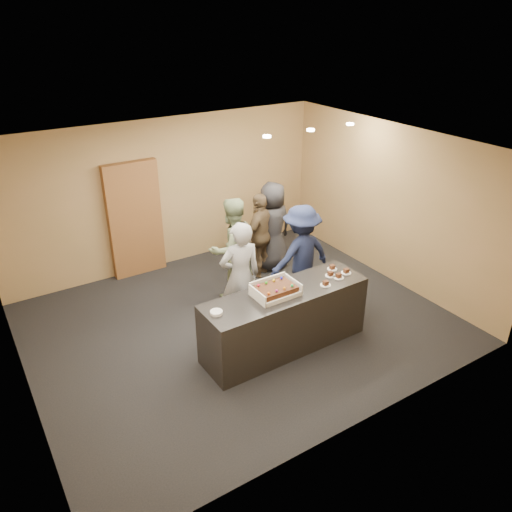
# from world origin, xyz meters

# --- Properties ---
(room) EXTENTS (6.04, 6.00, 2.70)m
(room) POSITION_xyz_m (0.00, 0.00, 1.35)
(room) COLOR black
(room) RESTS_ON ground
(serving_counter) EXTENTS (2.41, 0.73, 0.90)m
(serving_counter) POSITION_xyz_m (0.25, -0.82, 0.45)
(serving_counter) COLOR black
(serving_counter) RESTS_ON floor
(storage_cabinet) EXTENTS (0.93, 0.15, 2.06)m
(storage_cabinet) POSITION_xyz_m (-0.67, 2.41, 1.03)
(storage_cabinet) COLOR brown
(storage_cabinet) RESTS_ON floor
(cake_box) EXTENTS (0.60, 0.42, 0.18)m
(cake_box) POSITION_xyz_m (0.08, -0.80, 0.94)
(cake_box) COLOR white
(cake_box) RESTS_ON serving_counter
(sheet_cake) EXTENTS (0.51, 0.35, 0.11)m
(sheet_cake) POSITION_xyz_m (0.08, -0.82, 1.00)
(sheet_cake) COLOR #3B1C0D
(sheet_cake) RESTS_ON cake_box
(plate_stack) EXTENTS (0.16, 0.16, 0.04)m
(plate_stack) POSITION_xyz_m (-0.80, -0.80, 0.92)
(plate_stack) COLOR white
(plate_stack) RESTS_ON serving_counter
(slice_a) EXTENTS (0.15, 0.15, 0.07)m
(slice_a) POSITION_xyz_m (0.81, -0.98, 0.92)
(slice_a) COLOR white
(slice_a) RESTS_ON serving_counter
(slice_b) EXTENTS (0.15, 0.15, 0.07)m
(slice_b) POSITION_xyz_m (1.04, -0.81, 0.92)
(slice_b) COLOR white
(slice_b) RESTS_ON serving_counter
(slice_c) EXTENTS (0.15, 0.15, 0.07)m
(slice_c) POSITION_xyz_m (1.11, -0.91, 0.92)
(slice_c) COLOR white
(slice_c) RESTS_ON serving_counter
(slice_d) EXTENTS (0.15, 0.15, 0.07)m
(slice_d) POSITION_xyz_m (1.20, -0.66, 0.92)
(slice_d) COLOR white
(slice_d) RESTS_ON serving_counter
(slice_e) EXTENTS (0.15, 0.15, 0.07)m
(slice_e) POSITION_xyz_m (1.29, -0.86, 0.92)
(slice_e) COLOR white
(slice_e) RESTS_ON serving_counter
(person_server_grey) EXTENTS (0.68, 0.51, 1.71)m
(person_server_grey) POSITION_xyz_m (-0.02, -0.07, 0.85)
(person_server_grey) COLOR #97989C
(person_server_grey) RESTS_ON floor
(person_sage_man) EXTENTS (0.87, 0.70, 1.71)m
(person_sage_man) POSITION_xyz_m (0.36, 0.82, 0.85)
(person_sage_man) COLOR gray
(person_sage_man) RESTS_ON floor
(person_navy_man) EXTENTS (1.07, 0.63, 1.65)m
(person_navy_man) POSITION_xyz_m (1.19, 0.08, 0.82)
(person_navy_man) COLOR #192144
(person_navy_man) RESTS_ON floor
(person_brown_extra) EXTENTS (0.97, 0.76, 1.54)m
(person_brown_extra) POSITION_xyz_m (1.14, 1.18, 0.77)
(person_brown_extra) COLOR brown
(person_brown_extra) RESTS_ON floor
(person_dark_suit) EXTENTS (0.81, 0.54, 1.63)m
(person_dark_suit) POSITION_xyz_m (1.47, 1.29, 0.82)
(person_dark_suit) COLOR #252529
(person_dark_suit) RESTS_ON floor
(ceiling_spotlights) EXTENTS (1.72, 0.12, 0.03)m
(ceiling_spotlights) POSITION_xyz_m (1.60, 0.50, 2.67)
(ceiling_spotlights) COLOR #FFEAC6
(ceiling_spotlights) RESTS_ON ceiling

